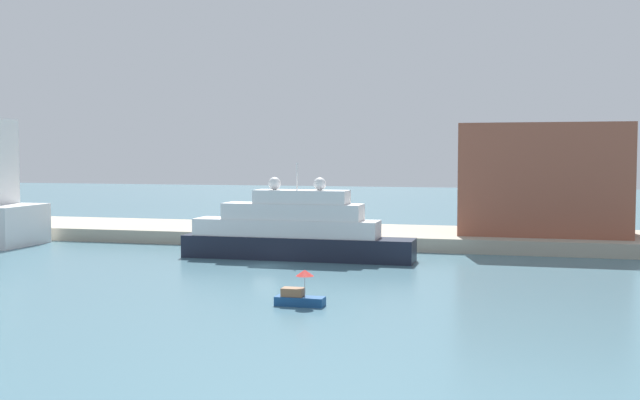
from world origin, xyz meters
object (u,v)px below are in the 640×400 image
object	(u,v)px
harbor_building	(543,179)
parked_car	(250,224)
mooring_bollard	(341,232)
small_motorboat	(299,295)
person_figure	(267,226)
large_yacht	(294,231)

from	to	relation	value
harbor_building	parked_car	size ratio (longest dim) A/B	5.62
parked_car	mooring_bollard	world-z (taller)	parked_car
small_motorboat	person_figure	bearing A→B (deg)	112.13
small_motorboat	mooring_bollard	xyz separation A→B (m)	(-5.09, 37.31, 1.30)
harbor_building	parked_car	xyz separation A→B (m)	(-40.20, -3.27, -6.64)
parked_car	person_figure	bearing A→B (deg)	-49.25
small_motorboat	mooring_bollard	distance (m)	37.68
harbor_building	mooring_bollard	distance (m)	27.94
parked_car	person_figure	distance (m)	6.40
small_motorboat	person_figure	size ratio (longest dim) A/B	2.33
large_yacht	harbor_building	xyz separation A→B (m)	(28.62, 20.33, 5.79)
harbor_building	mooring_bollard	world-z (taller)	harbor_building
mooring_bollard	parked_car	bearing A→B (deg)	157.16
harbor_building	large_yacht	bearing A→B (deg)	-144.62
person_figure	mooring_bollard	distance (m)	10.75
small_motorboat	parked_car	distance (m)	47.92
small_motorboat	person_figure	xyz separation A→B (m)	(-15.74, 38.71, 1.68)
harbor_building	person_figure	xyz separation A→B (m)	(-36.02, -8.11, -6.45)
harbor_building	person_figure	distance (m)	37.49
large_yacht	small_motorboat	bearing A→B (deg)	-72.52
harbor_building	mooring_bollard	bearing A→B (deg)	-159.44
mooring_bollard	person_figure	bearing A→B (deg)	172.51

